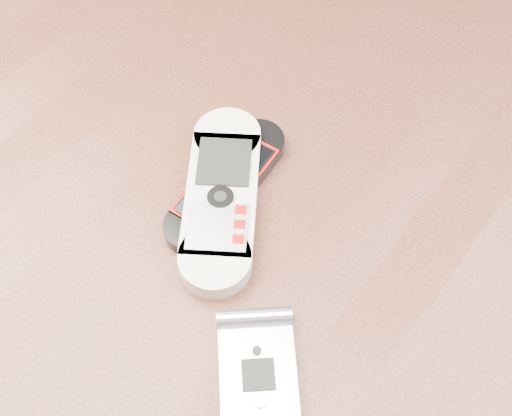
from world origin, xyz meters
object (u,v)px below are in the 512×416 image
object	(u,v)px
nokia_white	(222,196)
nokia_black_red	(226,184)
motorola_razr	(259,382)
table	(252,269)

from	to	relation	value
nokia_white	nokia_black_red	bearing A→B (deg)	80.25
nokia_black_red	motorola_razr	xyz separation A→B (m)	(0.13, -0.12, 0.00)
nokia_white	nokia_black_red	size ratio (longest dim) A/B	1.21
table	nokia_black_red	world-z (taller)	nokia_black_red
nokia_white	motorola_razr	xyz separation A→B (m)	(0.12, -0.11, -0.00)
table	nokia_black_red	distance (m)	0.12
table	nokia_white	xyz separation A→B (m)	(-0.02, -0.01, 0.12)
table	nokia_white	bearing A→B (deg)	-161.82
nokia_white	nokia_black_red	xyz separation A→B (m)	(-0.01, 0.01, -0.00)
nokia_black_red	motorola_razr	bearing A→B (deg)	-48.62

